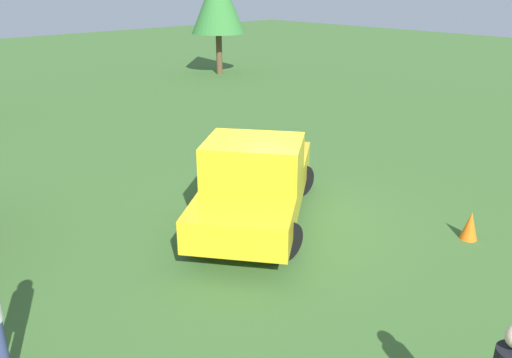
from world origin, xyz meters
The scene contains 4 objects.
ground_plane centered at (0.00, 0.00, 0.00)m, with size 80.00×80.00×0.00m, color #3D662D.
pickup_truck centered at (-0.08, 0.22, 0.91)m, with size 4.74×4.20×1.78m.
tree_far_center centered at (10.63, 14.35, 3.61)m, with size 2.71×2.71×5.22m.
traffic_cone centered at (2.40, -3.06, 0.28)m, with size 0.32×0.32×0.55m, color orange.
Camera 1 is at (-6.50, -6.64, 4.59)m, focal length 36.17 mm.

